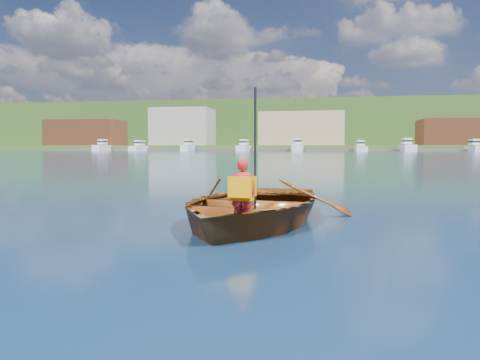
{
  "coord_description": "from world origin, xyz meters",
  "views": [
    {
      "loc": [
        2.24,
        -7.98,
        1.28
      ],
      "look_at": [
        0.9,
        -0.32,
        0.73
      ],
      "focal_mm": 35.0,
      "sensor_mm": 36.0,
      "label": 1
    }
  ],
  "objects_px": {
    "child_paddler": "(243,191)",
    "rowboat": "(251,206)",
    "marina_yachts": "(308,147)",
    "dock": "(287,150)"
  },
  "relations": [
    {
      "from": "child_paddler",
      "to": "dock",
      "type": "bearing_deg",
      "value": 93.91
    },
    {
      "from": "rowboat",
      "to": "child_paddler",
      "type": "bearing_deg",
      "value": -88.79
    },
    {
      "from": "rowboat",
      "to": "marina_yachts",
      "type": "xyz_separation_m",
      "value": [
        -3.26,
        143.61,
        1.11
      ]
    },
    {
      "from": "dock",
      "to": "marina_yachts",
      "type": "distance_m",
      "value": 8.43
    },
    {
      "from": "child_paddler",
      "to": "rowboat",
      "type": "bearing_deg",
      "value": 91.21
    },
    {
      "from": "marina_yachts",
      "to": "dock",
      "type": "bearing_deg",
      "value": 145.76
    },
    {
      "from": "marina_yachts",
      "to": "child_paddler",
      "type": "bearing_deg",
      "value": -88.7
    },
    {
      "from": "child_paddler",
      "to": "dock",
      "type": "relative_size",
      "value": 0.01
    },
    {
      "from": "dock",
      "to": "child_paddler",
      "type": "bearing_deg",
      "value": -86.09
    },
    {
      "from": "child_paddler",
      "to": "marina_yachts",
      "type": "height_order",
      "value": "marina_yachts"
    }
  ]
}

